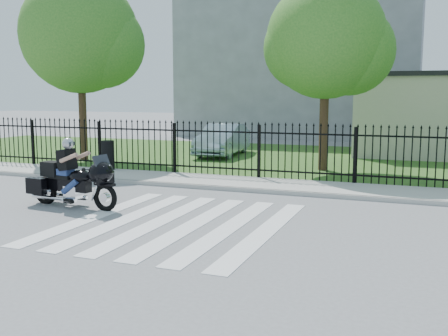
% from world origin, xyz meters
% --- Properties ---
extents(ground, '(120.00, 120.00, 0.00)m').
position_xyz_m(ground, '(0.00, 0.00, 0.00)').
color(ground, slate).
rests_on(ground, ground).
extents(crosswalk, '(5.00, 5.50, 0.01)m').
position_xyz_m(crosswalk, '(0.00, 0.00, 0.01)').
color(crosswalk, silver).
rests_on(crosswalk, ground).
extents(sidewalk, '(40.00, 2.00, 0.12)m').
position_xyz_m(sidewalk, '(0.00, 5.00, 0.06)').
color(sidewalk, '#ADAAA3').
rests_on(sidewalk, ground).
extents(curb, '(40.00, 0.12, 0.12)m').
position_xyz_m(curb, '(0.00, 4.00, 0.06)').
color(curb, '#ADAAA3').
rests_on(curb, ground).
extents(grass_strip, '(40.00, 12.00, 0.02)m').
position_xyz_m(grass_strip, '(0.00, 12.00, 0.01)').
color(grass_strip, '#26531C').
rests_on(grass_strip, ground).
extents(iron_fence, '(26.00, 0.04, 1.80)m').
position_xyz_m(iron_fence, '(0.00, 6.00, 0.90)').
color(iron_fence, black).
rests_on(iron_fence, ground).
extents(tree_left, '(4.80, 4.80, 7.58)m').
position_xyz_m(tree_left, '(-8.50, 8.50, 5.17)').
color(tree_left, '#382316').
rests_on(tree_left, ground).
extents(tree_mid, '(4.20, 4.20, 6.78)m').
position_xyz_m(tree_mid, '(1.50, 9.00, 4.67)').
color(tree_mid, '#382316').
rests_on(tree_mid, ground).
extents(building_tall, '(15.00, 10.00, 12.00)m').
position_xyz_m(building_tall, '(-3.00, 26.00, 6.00)').
color(building_tall, '#96989E').
rests_on(building_tall, ground).
extents(motorcycle_rider, '(2.64, 1.00, 1.75)m').
position_xyz_m(motorcycle_rider, '(-3.16, 0.60, 0.72)').
color(motorcycle_rider, black).
rests_on(motorcycle_rider, ground).
extents(parked_car, '(1.78, 4.38, 1.41)m').
position_xyz_m(parked_car, '(-3.56, 11.96, 0.73)').
color(parked_car, '#9EB7C6').
rests_on(parked_car, grass_strip).
extents(litter_bin, '(0.57, 0.57, 1.02)m').
position_xyz_m(litter_bin, '(-5.47, 5.70, 0.63)').
color(litter_bin, black).
rests_on(litter_bin, sidewalk).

